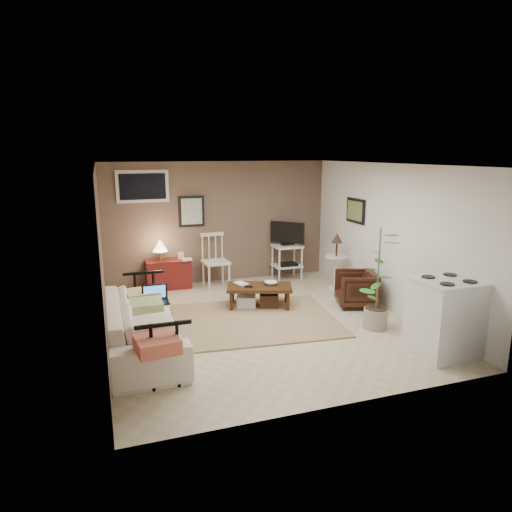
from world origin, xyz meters
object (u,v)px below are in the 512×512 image
object	(u,v)px
red_console	(168,271)
side_table	(336,255)
spindle_chair	(216,262)
potted_plant	(378,275)
coffee_table	(259,295)
sofa	(142,317)
stove	(445,317)
armchair	(356,287)
tv_stand	(287,249)

from	to	relation	value
red_console	side_table	size ratio (longest dim) A/B	0.89
spindle_chair	potted_plant	distance (m)	3.39
red_console	spindle_chair	bearing A→B (deg)	-10.15
potted_plant	coffee_table	bearing A→B (deg)	133.11
spindle_chair	sofa	bearing A→B (deg)	-122.38
coffee_table	red_console	bearing A→B (deg)	128.43
spindle_chair	potted_plant	size ratio (longest dim) A/B	0.67
sofa	stove	xyz separation A→B (m)	(3.69, -1.37, 0.05)
side_table	potted_plant	distance (m)	2.00
coffee_table	spindle_chair	world-z (taller)	spindle_chair
red_console	potted_plant	distance (m)	4.06
red_console	side_table	xyz separation A→B (m)	(3.02, -1.10, 0.34)
sofa	red_console	size ratio (longest dim) A/B	2.39
armchair	side_table	bearing A→B (deg)	-168.99
stove	sofa	bearing A→B (deg)	159.57
coffee_table	sofa	distance (m)	2.30
coffee_table	side_table	distance (m)	1.86
red_console	armchair	distance (m)	3.55
coffee_table	tv_stand	xyz separation A→B (m)	(1.13, 1.48, 0.41)
coffee_table	potted_plant	world-z (taller)	potted_plant
red_console	spindle_chair	xyz separation A→B (m)	(0.90, -0.16, 0.15)
sofa	red_console	distance (m)	2.82
armchair	potted_plant	xyz separation A→B (m)	(-0.26, -0.99, 0.49)
coffee_table	spindle_chair	size ratio (longest dim) A/B	1.15
tv_stand	potted_plant	size ratio (longest dim) A/B	0.77
side_table	stove	xyz separation A→B (m)	(-0.05, -2.99, -0.17)
coffee_table	armchair	world-z (taller)	armchair
coffee_table	sofa	bearing A→B (deg)	-151.39
side_table	potted_plant	xyz separation A→B (m)	(-0.39, -1.95, 0.15)
coffee_table	red_console	distance (m)	2.08
sofa	spindle_chair	distance (m)	3.03
spindle_chair	side_table	xyz separation A→B (m)	(2.11, -0.94, 0.19)
spindle_chair	coffee_table	bearing A→B (deg)	-75.24
coffee_table	sofa	world-z (taller)	sofa
potted_plant	tv_stand	bearing A→B (deg)	94.15
red_console	spindle_chair	distance (m)	0.93
sofa	side_table	world-z (taller)	side_table
coffee_table	armchair	size ratio (longest dim) A/B	1.82
spindle_chair	stove	distance (m)	4.44
sofa	tv_stand	xyz separation A→B (m)	(3.14, 2.58, 0.18)
side_table	armchair	xyz separation A→B (m)	(-0.13, -0.96, -0.35)
spindle_chair	armchair	size ratio (longest dim) A/B	1.58
armchair	coffee_table	bearing A→B (deg)	-86.69
sofa	spindle_chair	world-z (taller)	spindle_chair
red_console	tv_stand	size ratio (longest dim) A/B	0.81
coffee_table	tv_stand	world-z (taller)	tv_stand
side_table	armchair	distance (m)	1.03
red_console	tv_stand	distance (m)	2.44
sofa	spindle_chair	xyz separation A→B (m)	(1.62, 2.56, 0.03)
spindle_chair	armchair	bearing A→B (deg)	-43.80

